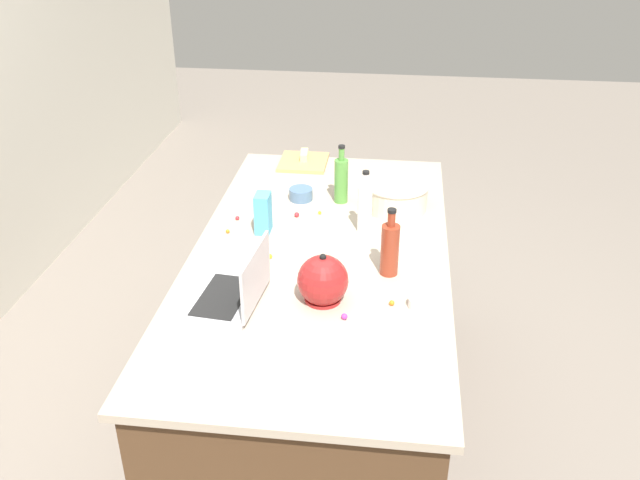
{
  "coord_description": "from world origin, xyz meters",
  "views": [
    {
      "loc": [
        -2.35,
        -0.29,
        2.25
      ],
      "look_at": [
        0.0,
        0.0,
        0.95
      ],
      "focal_mm": 38.58,
      "sensor_mm": 36.0,
      "label": 1
    }
  ],
  "objects_px": {
    "laptop": "(235,291)",
    "butter_stick_left": "(304,155)",
    "bottle_soy": "(390,248)",
    "ramekin_small": "(301,194)",
    "cutting_board": "(303,162)",
    "mixing_bowl_large": "(397,196)",
    "bottle_vinegar": "(365,207)",
    "ramekin_medium": "(419,302)",
    "kettle": "(323,281)",
    "candy_bag": "(263,213)",
    "bottle_olive": "(341,179)"
  },
  "relations": [
    {
      "from": "mixing_bowl_large",
      "to": "ramekin_medium",
      "type": "xyz_separation_m",
      "value": [
        -0.77,
        -0.1,
        -0.04
      ]
    },
    {
      "from": "butter_stick_left",
      "to": "candy_bag",
      "type": "relative_size",
      "value": 0.65
    },
    {
      "from": "bottle_vinegar",
      "to": "candy_bag",
      "type": "xyz_separation_m",
      "value": [
        -0.06,
        0.42,
        -0.02
      ]
    },
    {
      "from": "butter_stick_left",
      "to": "ramekin_medium",
      "type": "relative_size",
      "value": 1.43
    },
    {
      "from": "bottle_olive",
      "to": "bottle_soy",
      "type": "distance_m",
      "value": 0.65
    },
    {
      "from": "cutting_board",
      "to": "ramekin_medium",
      "type": "height_order",
      "value": "ramekin_medium"
    },
    {
      "from": "laptop",
      "to": "ramekin_medium",
      "type": "bearing_deg",
      "value": -85.58
    },
    {
      "from": "butter_stick_left",
      "to": "ramekin_small",
      "type": "xyz_separation_m",
      "value": [
        -0.45,
        -0.05,
        -0.01
      ]
    },
    {
      "from": "kettle",
      "to": "ramekin_small",
      "type": "bearing_deg",
      "value": 13.67
    },
    {
      "from": "bottle_vinegar",
      "to": "bottle_soy",
      "type": "bearing_deg",
      "value": -160.94
    },
    {
      "from": "butter_stick_left",
      "to": "ramekin_medium",
      "type": "bearing_deg",
      "value": -155.3
    },
    {
      "from": "ramekin_small",
      "to": "ramekin_medium",
      "type": "relative_size",
      "value": 1.39
    },
    {
      "from": "ramekin_small",
      "to": "ramekin_medium",
      "type": "bearing_deg",
      "value": -146.76
    },
    {
      "from": "butter_stick_left",
      "to": "ramekin_small",
      "type": "relative_size",
      "value": 1.03
    },
    {
      "from": "bottle_olive",
      "to": "ramekin_small",
      "type": "height_order",
      "value": "bottle_olive"
    },
    {
      "from": "bottle_soy",
      "to": "kettle",
      "type": "xyz_separation_m",
      "value": [
        -0.21,
        0.22,
        -0.03
      ]
    },
    {
      "from": "mixing_bowl_large",
      "to": "kettle",
      "type": "distance_m",
      "value": 0.8
    },
    {
      "from": "kettle",
      "to": "candy_bag",
      "type": "relative_size",
      "value": 1.25
    },
    {
      "from": "mixing_bowl_large",
      "to": "bottle_vinegar",
      "type": "bearing_deg",
      "value": 150.59
    },
    {
      "from": "bottle_vinegar",
      "to": "candy_bag",
      "type": "bearing_deg",
      "value": 97.73
    },
    {
      "from": "laptop",
      "to": "bottle_olive",
      "type": "xyz_separation_m",
      "value": [
        0.86,
        -0.29,
        0.06
      ]
    },
    {
      "from": "bottle_soy",
      "to": "kettle",
      "type": "height_order",
      "value": "bottle_soy"
    },
    {
      "from": "mixing_bowl_large",
      "to": "butter_stick_left",
      "type": "height_order",
      "value": "mixing_bowl_large"
    },
    {
      "from": "candy_bag",
      "to": "ramekin_small",
      "type": "bearing_deg",
      "value": -18.45
    },
    {
      "from": "bottle_vinegar",
      "to": "bottle_olive",
      "type": "height_order",
      "value": "same"
    },
    {
      "from": "laptop",
      "to": "butter_stick_left",
      "type": "bearing_deg",
      "value": -2.3
    },
    {
      "from": "mixing_bowl_large",
      "to": "laptop",
      "type": "bearing_deg",
      "value": 146.75
    },
    {
      "from": "bottle_olive",
      "to": "kettle",
      "type": "xyz_separation_m",
      "value": [
        -0.81,
        -0.01,
        -0.03
      ]
    },
    {
      "from": "kettle",
      "to": "candy_bag",
      "type": "bearing_deg",
      "value": 32.47
    },
    {
      "from": "mixing_bowl_large",
      "to": "bottle_vinegar",
      "type": "relative_size",
      "value": 1.04
    },
    {
      "from": "laptop",
      "to": "cutting_board",
      "type": "xyz_separation_m",
      "value": [
        1.29,
        -0.05,
        -0.04
      ]
    },
    {
      "from": "laptop",
      "to": "ramekin_medium",
      "type": "distance_m",
      "value": 0.64
    },
    {
      "from": "bottle_soy",
      "to": "ramekin_medium",
      "type": "xyz_separation_m",
      "value": [
        -0.21,
        -0.11,
        -0.09
      ]
    },
    {
      "from": "bottle_soy",
      "to": "cutting_board",
      "type": "height_order",
      "value": "bottle_soy"
    },
    {
      "from": "bottle_vinegar",
      "to": "kettle",
      "type": "bearing_deg",
      "value": 168.43
    },
    {
      "from": "laptop",
      "to": "cutting_board",
      "type": "height_order",
      "value": "laptop"
    },
    {
      "from": "cutting_board",
      "to": "butter_stick_left",
      "type": "xyz_separation_m",
      "value": [
        0.03,
        0.0,
        0.03
      ]
    },
    {
      "from": "butter_stick_left",
      "to": "ramekin_medium",
      "type": "height_order",
      "value": "butter_stick_left"
    },
    {
      "from": "bottle_vinegar",
      "to": "ramekin_small",
      "type": "xyz_separation_m",
      "value": [
        0.27,
        0.31,
        -0.08
      ]
    },
    {
      "from": "mixing_bowl_large",
      "to": "ramekin_medium",
      "type": "distance_m",
      "value": 0.78
    },
    {
      "from": "bottle_vinegar",
      "to": "ramekin_medium",
      "type": "relative_size",
      "value": 3.51
    },
    {
      "from": "bottle_soy",
      "to": "candy_bag",
      "type": "bearing_deg",
      "value": 62.71
    },
    {
      "from": "bottle_soy",
      "to": "ramekin_small",
      "type": "xyz_separation_m",
      "value": [
        0.6,
        0.42,
        -0.08
      ]
    },
    {
      "from": "bottle_soy",
      "to": "ramekin_small",
      "type": "relative_size",
      "value": 2.5
    },
    {
      "from": "bottle_olive",
      "to": "candy_bag",
      "type": "bearing_deg",
      "value": 138.23
    },
    {
      "from": "mixing_bowl_large",
      "to": "cutting_board",
      "type": "xyz_separation_m",
      "value": [
        0.47,
        0.48,
        -0.06
      ]
    },
    {
      "from": "candy_bag",
      "to": "laptop",
      "type": "bearing_deg",
      "value": -179.28
    },
    {
      "from": "bottle_vinegar",
      "to": "ramekin_small",
      "type": "distance_m",
      "value": 0.42
    },
    {
      "from": "bottle_olive",
      "to": "kettle",
      "type": "height_order",
      "value": "bottle_olive"
    },
    {
      "from": "kettle",
      "to": "butter_stick_left",
      "type": "height_order",
      "value": "kettle"
    }
  ]
}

